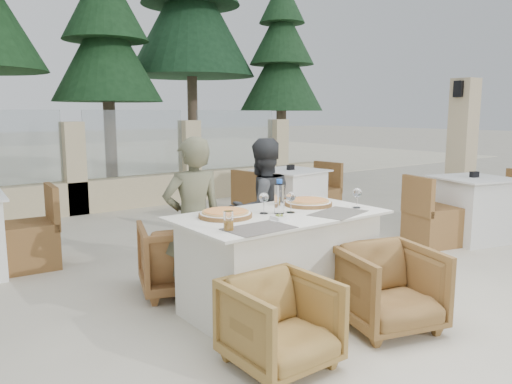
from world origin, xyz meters
TOP-DOWN VIEW (x-y plane):
  - ground at (0.00, 0.00)m, footprint 80.00×80.00m
  - perimeter_wall_far at (0.00, 4.80)m, footprint 10.00×0.34m
  - lantern_pillar at (4.20, 1.00)m, footprint 0.34×0.34m
  - pine_centre at (1.50, 7.20)m, footprint 2.20×2.20m
  - pine_mid_right at (3.80, 7.80)m, footprint 2.99×2.99m
  - pine_far_right at (5.50, 6.50)m, footprint 1.98×1.98m
  - dining_table at (0.08, 0.04)m, footprint 1.60×0.90m
  - placemat_near_left at (-0.34, -0.26)m, footprint 0.46×0.31m
  - placemat_near_right at (0.46, -0.22)m, footprint 0.51×0.41m
  - pizza_left at (-0.32, 0.18)m, footprint 0.50×0.50m
  - pizza_right at (0.49, 0.16)m, footprint 0.44×0.44m
  - water_bottle at (0.09, 0.05)m, footprint 0.09×0.09m
  - wine_glass_centre at (-0.01, 0.11)m, footprint 0.08×0.08m
  - wine_glass_near at (0.18, 0.02)m, footprint 0.10×0.10m
  - wine_glass_corner at (0.73, -0.16)m, footprint 0.09×0.09m
  - beer_glass_left at (-0.54, -0.19)m, footprint 0.08×0.08m
  - beer_glass_right at (0.32, 0.34)m, footprint 0.07×0.07m
  - olive_dish at (-0.07, -0.15)m, footprint 0.13×0.13m
  - armchair_far_left at (-0.35, 0.87)m, footprint 0.83×0.85m
  - armchair_far_right at (0.35, 0.72)m, footprint 0.82×0.84m
  - armchair_near_left at (-0.48, -0.65)m, footprint 0.59×0.61m
  - armchair_near_right at (0.49, -0.69)m, footprint 0.80×0.81m
  - diner_left at (-0.37, 0.57)m, footprint 0.54×0.40m
  - diner_right at (0.42, 0.69)m, footprint 0.68×0.56m
  - bg_table_b at (2.08, 2.21)m, footprint 1.73×1.03m
  - bg_table_c at (3.32, 0.30)m, footprint 1.79×1.21m

SIDE VIEW (x-z plane):
  - ground at x=0.00m, z-range 0.00..0.00m
  - armchair_near_left at x=-0.48m, z-range 0.00..0.55m
  - armchair_near_right at x=0.49m, z-range 0.00..0.60m
  - armchair_far_left at x=-0.35m, z-range 0.00..0.61m
  - armchair_far_right at x=0.35m, z-range 0.00..0.62m
  - dining_table at x=0.08m, z-range 0.00..0.77m
  - bg_table_b at x=2.08m, z-range 0.00..0.77m
  - bg_table_c at x=3.32m, z-range 0.00..0.77m
  - diner_right at x=0.42m, z-range 0.00..1.31m
  - diner_left at x=-0.37m, z-range 0.00..1.35m
  - placemat_near_left at x=-0.34m, z-range 0.77..0.77m
  - placemat_near_right at x=0.46m, z-range 0.77..0.77m
  - olive_dish at x=-0.07m, z-range 0.77..0.81m
  - pizza_right at x=0.49m, z-range 0.77..0.82m
  - pizza_left at x=-0.32m, z-range 0.77..0.82m
  - perimeter_wall_far at x=0.00m, z-range 0.00..1.60m
  - beer_glass_left at x=-0.54m, z-range 0.77..0.90m
  - beer_glass_right at x=0.32m, z-range 0.77..0.90m
  - wine_glass_centre at x=-0.01m, z-range 0.77..0.95m
  - wine_glass_near at x=0.18m, z-range 0.77..0.95m
  - wine_glass_corner at x=0.73m, z-range 0.77..0.95m
  - water_bottle at x=0.09m, z-range 0.77..1.04m
  - lantern_pillar at x=4.20m, z-range 0.00..2.00m
  - pine_far_right at x=5.50m, z-range 0.00..4.50m
  - pine_centre at x=1.50m, z-range 0.00..5.00m
  - pine_mid_right at x=3.80m, z-range 0.00..6.80m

